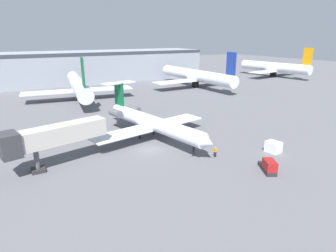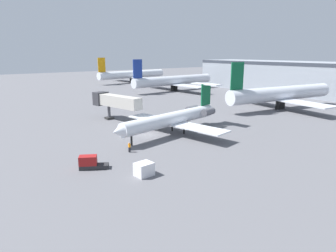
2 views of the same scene
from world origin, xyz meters
name	(u,v)px [view 2 (image 2 of 2)]	position (x,y,z in m)	size (l,w,h in m)	color
ground_plane	(146,135)	(0.00, 0.00, -0.05)	(400.00, 400.00, 0.10)	#5B5B60
regional_jet	(175,118)	(2.64, 5.13, 3.18)	(23.70, 28.64, 9.19)	silver
jet_bridge	(114,101)	(-15.23, 0.79, 4.67)	(14.99, 5.99, 6.37)	#B7B2A8
ground_crew_marshaller	(129,147)	(7.57, -7.88, 0.86)	(0.41, 0.28, 1.69)	black
baggage_tug_lead	(91,163)	(10.68, -15.74, 0.84)	(3.16, 4.18, 1.90)	#262628
cargo_container_uld	(144,169)	(17.10, -10.99, 0.88)	(2.07, 2.43, 1.77)	silver
parked_airliner_west_end	(132,75)	(-93.29, 49.94, 4.25)	(34.90, 41.16, 13.32)	silver
parked_airliner_west_mid	(174,81)	(-51.79, 46.34, 4.22)	(34.41, 40.75, 13.26)	silver
parked_airliner_centre	(281,94)	(-0.75, 45.79, 4.32)	(31.88, 37.54, 13.46)	silver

